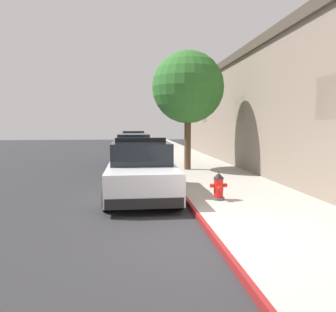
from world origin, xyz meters
TOP-DOWN VIEW (x-y plane):
  - ground_plane at (-4.33, 10.00)m, footprint 30.66×60.00m
  - sidewalk_pavement at (1.67, 10.00)m, footprint 3.35×60.00m
  - curb_painted_edge at (-0.04, 10.00)m, footprint 0.08×60.00m
  - storefront_building at (6.34, 8.66)m, footprint 6.23×24.32m
  - police_cruiser at (-1.19, 3.97)m, footprint 1.94×4.84m
  - parked_car_silver_ahead at (-1.32, 12.05)m, footprint 1.94×4.84m
  - parked_car_dark_far at (-1.23, 20.78)m, footprint 1.94×4.84m
  - fire_hydrant at (0.75, 2.51)m, footprint 0.44×0.40m
  - street_tree at (0.96, 8.30)m, footprint 3.04×3.04m

SIDE VIEW (x-z plane):
  - ground_plane at x=-4.33m, z-range -0.20..0.00m
  - sidewalk_pavement at x=1.67m, z-range 0.00..0.14m
  - curb_painted_edge at x=-0.04m, z-range 0.00..0.14m
  - fire_hydrant at x=0.75m, z-range 0.11..0.87m
  - parked_car_silver_ahead at x=-1.32m, z-range -0.04..1.52m
  - parked_car_dark_far at x=-1.23m, z-range -0.04..1.52m
  - police_cruiser at x=-1.19m, z-range -0.10..1.58m
  - storefront_building at x=6.34m, z-range 0.01..5.33m
  - street_tree at x=0.96m, z-range 1.11..6.13m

